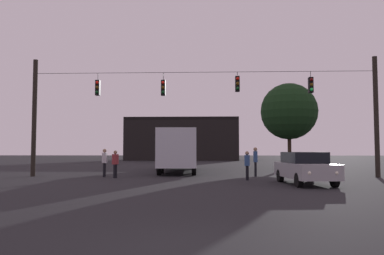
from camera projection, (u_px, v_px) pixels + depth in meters
The scene contains 11 objects.
ground_plane at pixel (203, 170), 30.53m from camera, with size 168.00×168.00×0.00m, color black.
overhead_signal_span at pixel (202, 108), 22.96m from camera, with size 21.14×0.44×7.26m.
city_bus at pixel (179, 147), 28.34m from camera, with size 2.97×11.09×3.00m.
car_near_right at pixel (305, 167), 17.75m from camera, with size 2.17×4.45×1.52m.
pedestrian_crossing_left at pixel (104, 161), 22.69m from camera, with size 0.26×0.37×1.69m.
pedestrian_crossing_center at pixel (255, 160), 22.94m from camera, with size 0.27×0.38×1.78m.
pedestrian_crossing_right at pixel (247, 164), 20.22m from camera, with size 0.32×0.41×1.55m.
pedestrian_near_bus at pixel (115, 162), 21.88m from camera, with size 0.33×0.41×1.59m.
pedestrian_trailing at pixel (313, 163), 22.25m from camera, with size 0.33×0.41×1.52m.
corner_building at pixel (183, 139), 61.14m from camera, with size 17.60×8.35×6.70m.
tree_left_silhouette at pixel (289, 111), 33.81m from camera, with size 5.06×5.06×7.62m.
Camera 1 is at (0.29, -6.20, 1.61)m, focal length 35.23 mm.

